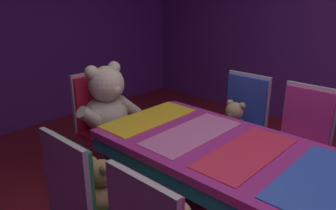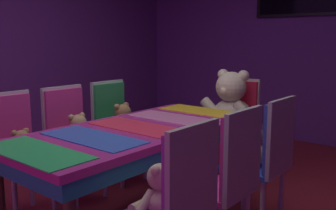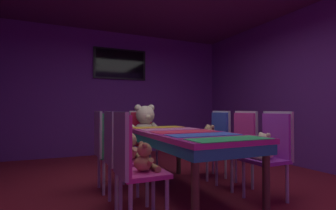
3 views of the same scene
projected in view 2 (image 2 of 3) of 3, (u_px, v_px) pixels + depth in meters
wall_back at (300, 39)px, 5.21m from camera, size 5.20×0.12×2.80m
banquet_table at (137, 138)px, 2.90m from camera, size 0.90×2.02×0.75m
chair_left_0 at (13, 142)px, 3.01m from camera, size 0.42×0.41×0.98m
teddy_left_0 at (22, 148)px, 2.93m from camera, size 0.21×0.27×0.26m
chair_left_1 at (69, 130)px, 3.40m from camera, size 0.42×0.41×0.98m
teddy_left_1 at (79, 134)px, 3.31m from camera, size 0.25×0.32×0.30m
chair_left_2 at (113, 120)px, 3.83m from camera, size 0.42×0.41×0.98m
teddy_left_2 at (123, 122)px, 3.74m from camera, size 0.26×0.34×0.32m
chair_right_0 at (181, 196)px, 1.96m from camera, size 0.42×0.41×0.98m
teddy_right_0 at (159, 192)px, 2.05m from camera, size 0.24×0.31×0.29m
chair_right_1 at (231, 170)px, 2.36m from camera, size 0.42×0.41×0.98m
chair_right_2 at (270, 150)px, 2.78m from camera, size 0.42×0.41×0.98m
teddy_right_2 at (251, 147)px, 2.87m from camera, size 0.26×0.34×0.32m
throne_chair at (238, 115)px, 4.08m from camera, size 0.41×0.42×0.98m
king_teddy_bear at (230, 105)px, 3.93m from camera, size 0.67×0.52×0.63m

